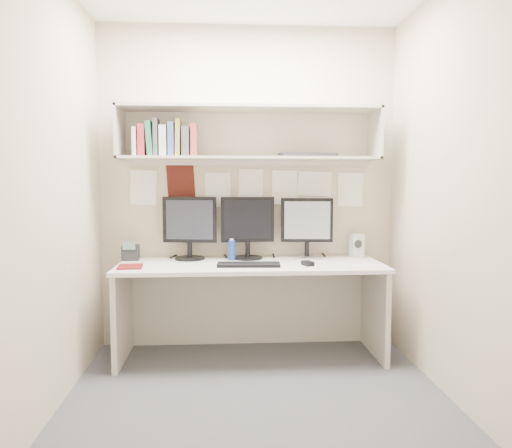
{
  "coord_description": "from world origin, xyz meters",
  "views": [
    {
      "loc": [
        -0.2,
        -3.1,
        1.36
      ],
      "look_at": [
        0.02,
        0.35,
        1.05
      ],
      "focal_mm": 35.0,
      "sensor_mm": 36.0,
      "label": 1
    }
  ],
  "objects": [
    {
      "name": "keyboard",
      "position": [
        -0.02,
        0.52,
        0.74
      ],
      "size": [
        0.47,
        0.19,
        0.02
      ],
      "primitive_type": "cube",
      "rotation": [
        0.0,
        0.0,
        -0.06
      ],
      "color": "black",
      "rests_on": "desk"
    },
    {
      "name": "maroon_notebook",
      "position": [
        -0.88,
        0.52,
        0.74
      ],
      "size": [
        0.19,
        0.23,
        0.01
      ],
      "primitive_type": "cube",
      "rotation": [
        0.0,
        0.0,
        0.08
      ],
      "color": "#5E1110",
      "rests_on": "desk"
    },
    {
      "name": "book_stack",
      "position": [
        -0.64,
        0.76,
        1.66
      ],
      "size": [
        0.48,
        0.17,
        0.28
      ],
      "color": "beige",
      "rests_on": "overhead_hutch"
    },
    {
      "name": "overhead_hutch",
      "position": [
        0.0,
        0.86,
        1.72
      ],
      "size": [
        2.0,
        0.38,
        0.4
      ],
      "color": "#BFB6A6",
      "rests_on": "wall_back"
    },
    {
      "name": "wall_right",
      "position": [
        1.2,
        0.0,
        1.3
      ],
      "size": [
        0.02,
        2.0,
        2.6
      ],
      "primitive_type": "cube",
      "color": "#BAAB8E",
      "rests_on": "ground"
    },
    {
      "name": "blue_bottle",
      "position": [
        -0.14,
        0.81,
        0.81
      ],
      "size": [
        0.05,
        0.05,
        0.17
      ],
      "color": "navy",
      "rests_on": "desk"
    },
    {
      "name": "hutch_tray",
      "position": [
        0.46,
        0.8,
        1.56
      ],
      "size": [
        0.46,
        0.24,
        0.03
      ],
      "primitive_type": "cube",
      "rotation": [
        0.0,
        0.0,
        0.16
      ],
      "color": "black",
      "rests_on": "overhead_hutch"
    },
    {
      "name": "mouse",
      "position": [
        0.41,
        0.52,
        0.75
      ],
      "size": [
        0.09,
        0.12,
        0.03
      ],
      "primitive_type": "cube",
      "rotation": [
        0.0,
        0.0,
        0.29
      ],
      "color": "black",
      "rests_on": "desk"
    },
    {
      "name": "monitor_center",
      "position": [
        -0.01,
        0.87,
        1.0
      ],
      "size": [
        0.43,
        0.23,
        0.5
      ],
      "rotation": [
        0.0,
        0.0,
        0.06
      ],
      "color": "black",
      "rests_on": "desk"
    },
    {
      "name": "speaker",
      "position": [
        0.88,
        0.89,
        0.83
      ],
      "size": [
        0.11,
        0.12,
        0.19
      ],
      "rotation": [
        0.0,
        0.0,
        0.21
      ],
      "color": "#B6B6B2",
      "rests_on": "desk"
    },
    {
      "name": "wall_left",
      "position": [
        -1.2,
        0.0,
        1.3
      ],
      "size": [
        0.02,
        2.0,
        2.6
      ],
      "primitive_type": "cube",
      "color": "#BAAB8E",
      "rests_on": "ground"
    },
    {
      "name": "desk",
      "position": [
        0.0,
        0.65,
        0.37
      ],
      "size": [
        2.0,
        0.7,
        0.73
      ],
      "color": "silver",
      "rests_on": "floor"
    },
    {
      "name": "monitor_left",
      "position": [
        -0.47,
        0.87,
        1.0
      ],
      "size": [
        0.43,
        0.24,
        0.5
      ],
      "rotation": [
        0.0,
        0.0,
        -0.17
      ],
      "color": "black",
      "rests_on": "desk"
    },
    {
      "name": "floor",
      "position": [
        0.0,
        0.0,
        0.0
      ],
      "size": [
        2.4,
        2.0,
        0.01
      ],
      "primitive_type": "cube",
      "color": "#414146",
      "rests_on": "ground"
    },
    {
      "name": "monitor_right",
      "position": [
        0.47,
        0.87,
        0.99
      ],
      "size": [
        0.42,
        0.23,
        0.49
      ],
      "rotation": [
        0.0,
        0.0,
        -0.11
      ],
      "color": "#A5A5AA",
      "rests_on": "desk"
    },
    {
      "name": "pinned_papers",
      "position": [
        0.0,
        0.99,
        1.25
      ],
      "size": [
        1.92,
        0.01,
        0.48
      ],
      "primitive_type": null,
      "color": "white",
      "rests_on": "wall_back"
    },
    {
      "name": "wall_back",
      "position": [
        0.0,
        1.0,
        1.3
      ],
      "size": [
        2.4,
        0.02,
        2.6
      ],
      "primitive_type": "cube",
      "color": "#BAAB8E",
      "rests_on": "ground"
    },
    {
      "name": "wall_front",
      "position": [
        0.0,
        -1.0,
        1.3
      ],
      "size": [
        2.4,
        0.02,
        2.6
      ],
      "primitive_type": "cube",
      "color": "#BAAB8E",
      "rests_on": "ground"
    },
    {
      "name": "desk_phone",
      "position": [
        -0.94,
        0.85,
        0.79
      ],
      "size": [
        0.13,
        0.12,
        0.16
      ],
      "rotation": [
        0.0,
        0.0,
        0.04
      ],
      "color": "black",
      "rests_on": "desk"
    }
  ]
}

